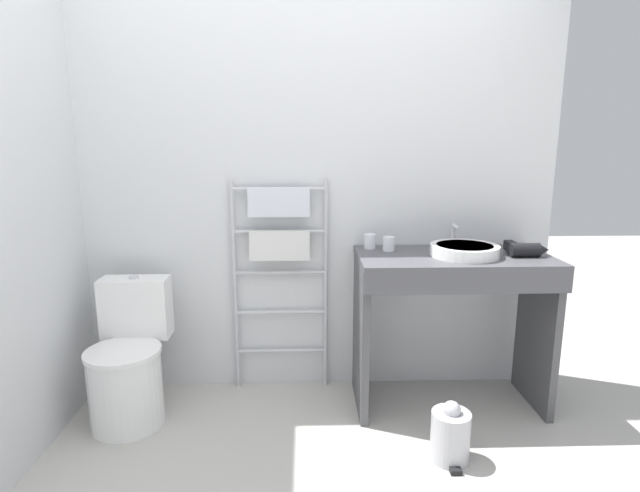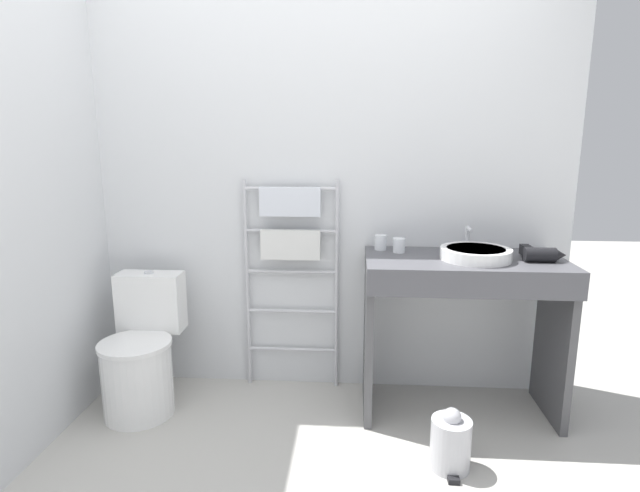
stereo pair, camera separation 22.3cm
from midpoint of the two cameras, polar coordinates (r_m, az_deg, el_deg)
The scene contains 10 objects.
wall_back at distance 2.90m, azimuth -3.44°, elevation 8.71°, with size 2.81×0.12×2.59m, color silver.
toilet at distance 2.91m, azimuth -23.18°, elevation -12.54°, with size 0.38×0.51×0.74m.
towel_radiator at distance 2.85m, azimuth -6.86°, elevation -0.04°, with size 0.55×0.06×1.24m.
vanity_counter at distance 2.77m, azimuth 12.62°, elevation -6.56°, with size 1.02×0.53×0.86m.
sink_basin at distance 2.69m, azimuth 13.94°, elevation -0.48°, with size 0.36×0.36×0.06m.
faucet at distance 2.86m, azimuth 12.97°, elevation 1.46°, with size 0.02×0.10×0.14m.
cup_near_wall at distance 2.80m, azimuth 3.48°, elevation 0.52°, with size 0.07×0.07×0.08m.
cup_near_edge at distance 2.75m, azimuth 5.60°, elevation 0.23°, with size 0.06×0.06×0.08m.
hair_dryer at distance 2.78m, azimuth 20.32°, elevation -0.38°, with size 0.20×0.18×0.07m.
trash_bin at distance 2.51m, azimuth 12.08°, elevation -20.39°, with size 0.18×0.21×0.29m.
Camera 1 is at (-0.03, -1.53, 1.46)m, focal length 28.00 mm.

